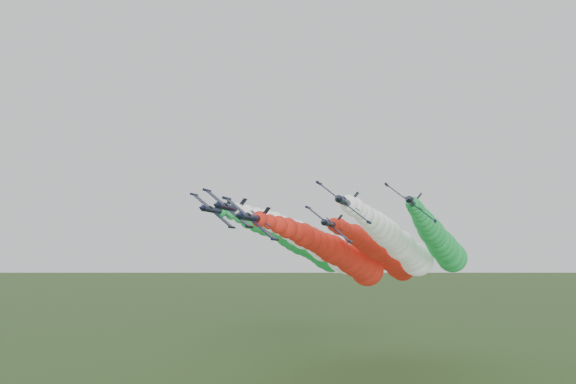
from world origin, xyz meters
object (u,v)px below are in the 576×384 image
Objects in this scene: jet_outer_left at (309,247)px; jet_trail at (386,256)px; jet_lead at (347,258)px; jet_inner_left at (325,248)px; jet_outer_right at (442,245)px; jet_inner_right at (401,246)px.

jet_outer_left reaches higher than jet_trail.
jet_inner_left reaches higher than jet_lead.
jet_trail is (-16.09, 2.32, -3.07)m from jet_outer_right.
jet_outer_right is (10.24, 11.43, 0.43)m from jet_inner_right.
jet_lead is 1.01× the size of jet_trail.
jet_inner_right is 15.36m from jet_outer_right.
jet_inner_left is (-7.55, 6.78, 2.75)m from jet_lead.
jet_inner_left is at bearing 173.09° from jet_inner_right.
jet_inner_left is 1.00× the size of jet_trail.
jet_outer_left is at bearing -178.02° from jet_trail.
jet_trail is (8.12, 17.93, 0.48)m from jet_lead.
jet_trail is (15.67, 11.15, -2.27)m from jet_inner_left.
jet_inner_right is at bearing -6.91° from jet_inner_left.
jet_outer_right is at bearing -2.24° from jet_outer_left.
jet_outer_left is (-28.79, 12.96, -0.03)m from jet_inner_right.
jet_outer_left is 1.00× the size of jet_trail.
jet_inner_left is 32.97m from jet_outer_right.
jet_outer_left is 1.00× the size of jet_outer_right.
jet_inner_right is at bearing -66.98° from jet_trail.
jet_inner_right is 15.18m from jet_trail.
jet_outer_right reaches higher than jet_lead.
jet_inner_left is 1.00× the size of jet_outer_right.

